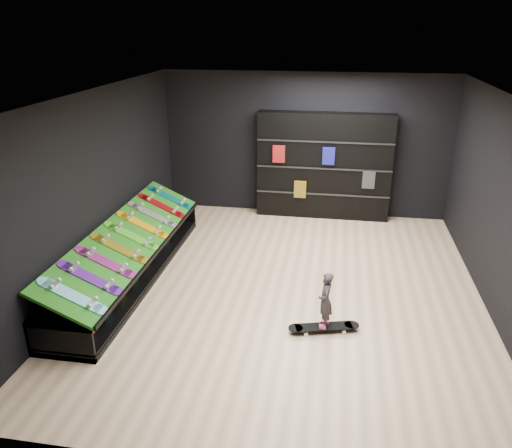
% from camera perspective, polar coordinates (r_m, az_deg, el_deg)
% --- Properties ---
extents(floor, '(6.00, 7.00, 0.01)m').
position_cam_1_polar(floor, '(7.98, 3.34, -7.43)').
color(floor, beige).
rests_on(floor, ground).
extents(ceiling, '(6.00, 7.00, 0.01)m').
position_cam_1_polar(ceiling, '(7.00, 3.89, 14.44)').
color(ceiling, white).
rests_on(ceiling, ground).
extents(wall_back, '(6.00, 0.02, 3.00)m').
position_cam_1_polar(wall_back, '(10.70, 5.63, 8.95)').
color(wall_back, black).
rests_on(wall_back, ground).
extents(wall_front, '(6.00, 0.02, 3.00)m').
position_cam_1_polar(wall_front, '(4.24, -1.61, -12.96)').
color(wall_front, black).
rests_on(wall_front, ground).
extents(wall_left, '(0.02, 7.00, 3.00)m').
position_cam_1_polar(wall_left, '(8.19, -17.79, 3.81)').
color(wall_left, black).
rests_on(wall_left, ground).
extents(wall_right, '(0.02, 7.00, 3.00)m').
position_cam_1_polar(wall_right, '(7.68, 26.46, 1.26)').
color(wall_right, black).
rests_on(wall_right, ground).
extents(display_rack, '(0.90, 4.50, 0.50)m').
position_cam_1_polar(display_rack, '(8.47, -14.08, -4.34)').
color(display_rack, black).
rests_on(display_rack, ground).
extents(turf_ramp, '(0.92, 4.50, 0.46)m').
position_cam_1_polar(turf_ramp, '(8.26, -14.06, -1.51)').
color(turf_ramp, '#175F0F').
rests_on(turf_ramp, display_rack).
extents(back_shelving, '(2.78, 0.32, 2.22)m').
position_cam_1_polar(back_shelving, '(10.61, 7.75, 6.56)').
color(back_shelving, black).
rests_on(back_shelving, ground).
extents(floor_skateboard, '(1.00, 0.47, 0.09)m').
position_cam_1_polar(floor_skateboard, '(7.02, 7.74, -11.78)').
color(floor_skateboard, black).
rests_on(floor_skateboard, ground).
extents(child, '(0.14, 0.19, 0.48)m').
position_cam_1_polar(child, '(6.86, 7.87, -9.78)').
color(child, black).
rests_on(child, floor_skateboard).
extents(display_board_0, '(0.93, 0.22, 0.50)m').
position_cam_1_polar(display_board_0, '(6.73, -20.22, -7.71)').
color(display_board_0, '#0CB2E5').
rests_on(display_board_0, turf_ramp).
extents(display_board_1, '(0.93, 0.22, 0.50)m').
position_cam_1_polar(display_board_1, '(7.09, -18.41, -5.87)').
color(display_board_1, purple).
rests_on(display_board_1, turf_ramp).
extents(display_board_2, '(0.93, 0.22, 0.50)m').
position_cam_1_polar(display_board_2, '(7.47, -16.78, -4.21)').
color(display_board_2, '#2626BF').
rests_on(display_board_2, turf_ramp).
extents(display_board_3, '(0.93, 0.22, 0.50)m').
position_cam_1_polar(display_board_3, '(7.85, -15.32, -2.70)').
color(display_board_3, yellow).
rests_on(display_board_3, turf_ramp).
extents(display_board_4, '(0.93, 0.22, 0.50)m').
position_cam_1_polar(display_board_4, '(8.24, -14.00, -1.34)').
color(display_board_4, green).
rests_on(display_board_4, turf_ramp).
extents(display_board_5, '(0.93, 0.22, 0.50)m').
position_cam_1_polar(display_board_5, '(8.64, -12.80, -0.10)').
color(display_board_5, yellow).
rests_on(display_board_5, turf_ramp).
extents(display_board_6, '(0.93, 0.22, 0.50)m').
position_cam_1_polar(display_board_6, '(9.05, -11.71, 1.03)').
color(display_board_6, black).
rests_on(display_board_6, turf_ramp).
extents(display_board_7, '(0.93, 0.22, 0.50)m').
position_cam_1_polar(display_board_7, '(9.47, -10.71, 2.06)').
color(display_board_7, red).
rests_on(display_board_7, turf_ramp).
extents(display_board_8, '(0.93, 0.22, 0.50)m').
position_cam_1_polar(display_board_8, '(9.89, -9.80, 3.00)').
color(display_board_8, '#0C8C99').
rests_on(display_board_8, turf_ramp).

